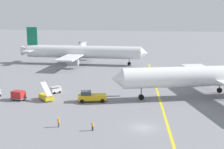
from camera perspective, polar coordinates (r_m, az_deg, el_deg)
ground_plane at (r=54.85m, az=5.87°, el=-9.94°), size 600.00×600.00×0.00m
taxiway_stripe at (r=64.12m, az=9.63°, el=-6.84°), size 14.48×119.24×0.01m
airliner_at_gate_left at (r=121.44m, az=-5.66°, el=4.20°), size 51.45×38.55×14.56m
airliner_being_pushed at (r=77.01m, az=19.19°, el=-0.31°), size 49.22×40.12×15.06m
pushback_tug at (r=69.88m, az=-3.94°, el=-4.15°), size 9.64×4.17×2.83m
gse_baggage_cart_trailing at (r=78.43m, az=-10.55°, el=-2.84°), size 3.01×3.08×1.71m
gse_container_dolly_flat at (r=74.30m, az=-17.23°, el=-3.72°), size 3.55×2.76×2.15m
gse_stair_truck_yellow at (r=72.50m, az=-12.31°, el=-3.95°), size 4.58×4.61×4.06m
ground_crew_marshaller_foreground at (r=55.38m, az=-10.03°, el=-8.84°), size 0.36×0.47×1.74m
ground_crew_ramp_agent_by_cones at (r=53.17m, az=-3.68°, el=-9.68°), size 0.50×0.36×1.55m
jet_bridge at (r=146.25m, az=-5.73°, el=5.30°), size 7.29×18.93×6.24m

